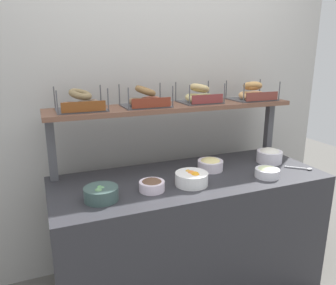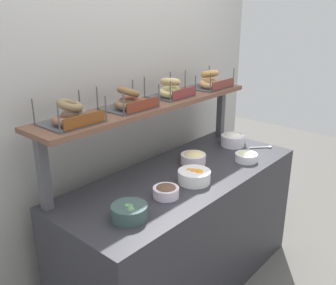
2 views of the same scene
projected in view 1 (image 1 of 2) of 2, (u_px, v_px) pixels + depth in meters
back_wall at (160, 110)px, 2.50m from camera, size 2.96×0.06×2.40m
deli_counter at (189, 235)px, 2.22m from camera, size 1.76×0.70×0.85m
shelf_riser_left at (51, 150)px, 2.00m from camera, size 0.05×0.05×0.40m
shelf_riser_right at (269, 127)px, 2.59m from camera, size 0.05×0.05×0.40m
upper_shelf at (174, 107)px, 2.24m from camera, size 1.72×0.32×0.03m
bowl_fruit_salad at (192, 178)px, 1.97m from camera, size 0.20×0.20×0.09m
bowl_egg_salad at (210, 164)px, 2.22m from camera, size 0.17×0.17×0.09m
bowl_chocolate_spread at (152, 185)px, 1.88m from camera, size 0.15×0.15×0.07m
bowl_cream_cheese at (269, 155)px, 2.37m from camera, size 0.18×0.18×0.11m
bowl_veggie_mix at (101, 193)px, 1.76m from camera, size 0.19×0.19×0.09m
bowl_scallion_spread at (267, 172)px, 2.09m from camera, size 0.15×0.15×0.07m
serving_spoon_near_plate at (303, 168)px, 2.24m from camera, size 0.15×0.13×0.01m
bagel_basket_poppy at (81, 103)px, 1.99m from camera, size 0.30×0.25×0.14m
bagel_basket_cinnamon_raisin at (145, 99)px, 2.14m from camera, size 0.30×0.25×0.14m
bagel_basket_plain at (199, 96)px, 2.31m from camera, size 0.28×0.26×0.14m
bagel_basket_sesame at (252, 94)px, 2.44m from camera, size 0.32×0.25×0.15m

